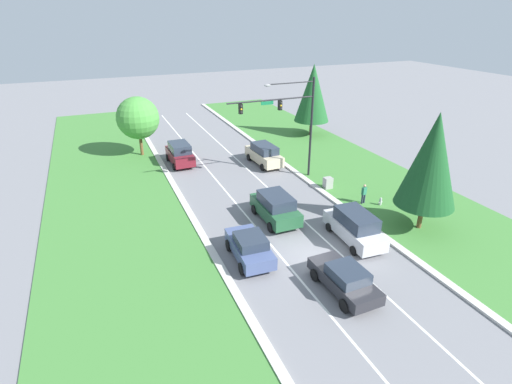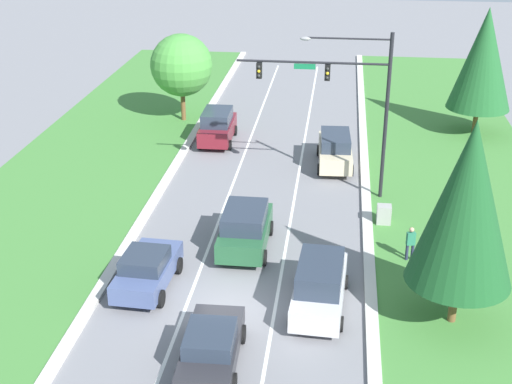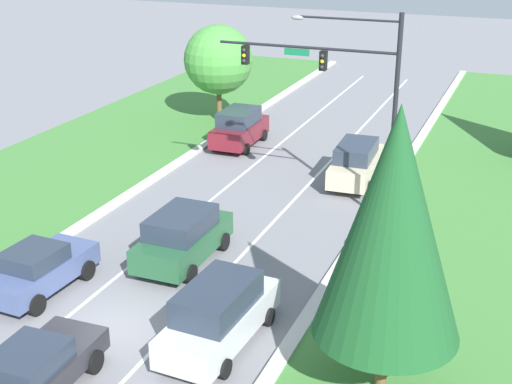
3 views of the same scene
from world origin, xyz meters
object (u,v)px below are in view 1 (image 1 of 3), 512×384
Objects in this scene: charcoal_sedan at (345,279)px; conifer_far_right_tree at (431,160)px; slate_blue_sedan at (250,247)px; traffic_signal_mast at (290,115)px; burgundy_suv at (180,154)px; utility_cabinet at (328,183)px; forest_suv at (275,207)px; pedestrian at (364,193)px; fire_hydrant at (380,202)px; conifer_near_right_tree at (313,93)px; champagne_suv at (264,154)px; silver_suv at (355,226)px; oak_near_left_tree at (138,118)px.

conifer_far_right_tree reaches higher than charcoal_sedan.
conifer_far_right_tree is at bearing -2.00° from slate_blue_sedan.
traffic_signal_mast is 12.16m from burgundy_suv.
burgundy_suv is at bearing 133.29° from utility_cabinet.
conifer_far_right_tree is at bearing 21.72° from charcoal_sedan.
forest_suv reaches higher than pedestrian.
fire_hydrant is (4.23, -7.62, -5.54)m from traffic_signal_mast.
burgundy_suv is 0.55× the size of conifer_near_right_tree.
champagne_suv is at bearing 108.74° from utility_cabinet.
conifer_far_right_tree is at bearing -2.12° from silver_suv.
traffic_signal_mast reaches higher than forest_suv.
utility_cabinet is 0.12× the size of conifer_far_right_tree.
champagne_suv is at bearing 95.71° from traffic_signal_mast.
traffic_signal_mast is 14.36m from conifer_near_right_tree.
pedestrian is (3.60, -11.27, -0.11)m from champagne_suv.
conifer_far_right_tree is (5.18, -0.46, 4.06)m from silver_suv.
forest_suv is at bearing -69.32° from oak_near_left_tree.
silver_suv is at bearing -93.80° from traffic_signal_mast.
slate_blue_sedan is at bearing -127.53° from conifer_near_right_tree.
silver_suv is at bearing 47.89° from charcoal_sedan.
burgundy_suv is 18.18m from slate_blue_sedan.
conifer_far_right_tree is (15.72, -23.32, 1.10)m from oak_near_left_tree.
silver_suv is (-0.30, -15.52, -0.00)m from champagne_suv.
pedestrian is at bearing 46.92° from charcoal_sedan.
traffic_signal_mast is 1.94× the size of burgundy_suv.
pedestrian is at bearing -74.49° from utility_cabinet.
conifer_near_right_tree is at bearing -1.25° from oak_near_left_tree.
forest_suv is 1.06× the size of slate_blue_sedan.
traffic_signal_mast reaches higher than oak_near_left_tree.
utility_cabinet is 0.17× the size of oak_near_left_tree.
champagne_suv reaches higher than utility_cabinet.
forest_suv is at bearing -153.17° from utility_cabinet.
champagne_suv is 1.16× the size of slate_blue_sedan.
burgundy_suv is 18.38m from pedestrian.
conifer_far_right_tree is (1.28, -4.71, 4.17)m from pedestrian.
slate_blue_sedan reaches higher than pedestrian.
charcoal_sedan is at bearing -50.52° from slate_blue_sedan.
conifer_far_right_tree is at bearing -68.98° from traffic_signal_mast.
champagne_suv is 0.84× the size of oak_near_left_tree.
charcoal_sedan is 6.03m from slate_blue_sedan.
utility_cabinet is at bearing -114.51° from conifer_near_right_tree.
fire_hydrant is at bearing -64.67° from utility_cabinet.
slate_blue_sedan is at bearing -132.39° from forest_suv.
charcoal_sedan is at bearing -75.72° from oak_near_left_tree.
fire_hydrant is 25.10m from oak_near_left_tree.
conifer_near_right_tree is at bearing 52.17° from traffic_signal_mast.
slate_blue_sedan is (0.14, -18.18, -0.20)m from burgundy_suv.
forest_suv is at bearing 131.47° from silver_suv.
pedestrian is (11.13, 3.67, 0.05)m from slate_blue_sedan.
champagne_suv is 11.83m from pedestrian.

